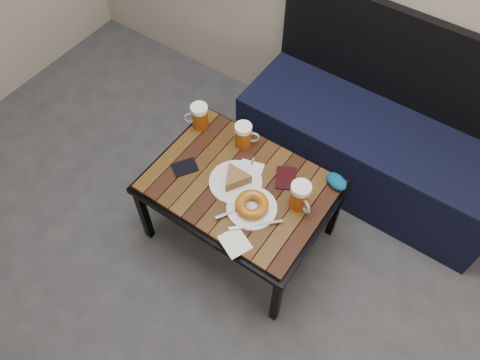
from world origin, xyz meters
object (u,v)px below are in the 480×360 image
Objects in this scene: beer_mug_left at (199,116)px; passport_burgundy at (286,178)px; beer_mug_centre at (244,135)px; cafe_table at (240,189)px; bench at (372,146)px; passport_navy at (185,167)px; plate_pie at (236,180)px; knit_pouch at (336,181)px; plate_bagel at (252,206)px; beer_mug_right at (300,196)px.

beer_mug_left reaches higher than passport_burgundy.
beer_mug_centre is (0.25, 0.02, -0.00)m from beer_mug_left.
beer_mug_centre is (-0.12, 0.20, 0.11)m from cafe_table.
passport_navy is (-0.63, -0.79, 0.20)m from bench.
cafe_table is 0.22m from passport_burgundy.
cafe_table is 0.07m from plate_pie.
knit_pouch is (-0.01, -0.47, 0.22)m from bench.
knit_pouch reaches higher than cafe_table.
beer_mug_left is 0.28m from passport_navy.
plate_pie is at bearing -146.15° from knit_pouch.
cafe_table is 0.26m from beer_mug_centre.
passport_burgundy is (0.27, -0.06, -0.06)m from beer_mug_centre.
bench reaches higher than beer_mug_centre.
beer_mug_centre reaches higher than plate_pie.
bench is 5.33× the size of plate_bagel.
beer_mug_left is 0.39m from plate_pie.
bench is at bearing 89.32° from knit_pouch.
knit_pouch is (0.72, 0.07, -0.04)m from beer_mug_left.
bench is 9.88× the size of beer_mug_right.
knit_pouch is (0.24, 0.33, -0.00)m from plate_bagel.
plate_pie is at bearing -97.59° from beer_mug_centre.
beer_mug_left is 0.51× the size of plate_bagel.
passport_navy is (0.10, -0.25, -0.06)m from beer_mug_left.
bench is 0.64m from passport_burgundy.
bench is 0.87m from plate_bagel.
cafe_table is at bearing -92.59° from beer_mug_centre.
cafe_table is 7.72× the size of knit_pouch.
plate_bagel is (0.24, -0.28, -0.04)m from beer_mug_centre.
beer_mug_centre is at bearing 120.16° from cafe_table.
passport_navy is at bearing -165.57° from plate_pie.
beer_mug_centre is 0.32m from passport_navy.
beer_mug_left is at bearing 151.80° from plate_bagel.
cafe_table is 0.30m from beer_mug_right.
passport_navy is (-0.54, -0.13, -0.07)m from beer_mug_right.
cafe_table is 0.42m from beer_mug_left.
passport_navy is at bearing -164.47° from cafe_table.
beer_mug_right is 0.21m from knit_pouch.
beer_mug_left is at bearing 144.90° from passport_navy.
beer_mug_right reaches higher than beer_mug_left.
cafe_table is 3.20× the size of plate_bagel.
plate_pie reaches higher than knit_pouch.
knit_pouch is at bearing 53.57° from plate_bagel.
plate_pie is 0.16m from plate_bagel.
beer_mug_centre is at bearing -170.34° from beer_mug_right.
beer_mug_right is (0.39, -0.15, 0.01)m from beer_mug_centre.
beer_mug_left is at bearing 154.16° from cafe_table.
passport_burgundy is (0.16, 0.14, 0.05)m from cafe_table.
bench is 10.50× the size of beer_mug_left.
passport_navy is 0.47m from passport_burgundy.
plate_bagel is 2.07× the size of passport_burgundy.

